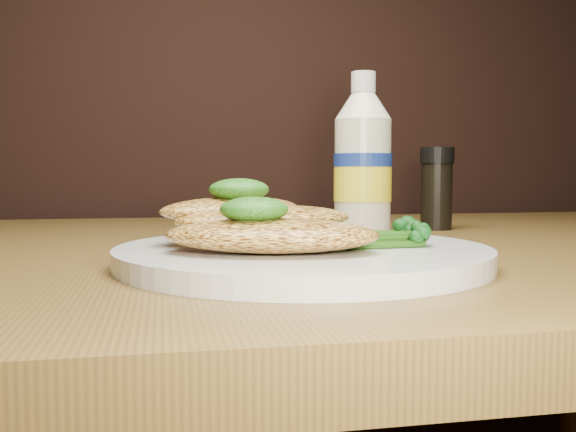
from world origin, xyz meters
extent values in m
cylinder|color=silver|center=(-0.09, 0.88, 0.76)|extent=(0.30, 0.30, 0.02)
ellipsoid|color=#ECB14B|center=(-0.12, 0.85, 0.78)|extent=(0.18, 0.12, 0.03)
ellipsoid|color=#ECB14B|center=(-0.12, 0.90, 0.79)|extent=(0.17, 0.11, 0.02)
ellipsoid|color=#ECB14B|center=(-0.14, 0.93, 0.79)|extent=(0.16, 0.13, 0.02)
ellipsoid|color=black|center=(-0.14, 0.85, 0.80)|extent=(0.05, 0.05, 0.02)
ellipsoid|color=black|center=(-0.14, 0.92, 0.81)|extent=(0.05, 0.05, 0.02)
camera|label=1|loc=(-0.20, 0.39, 0.83)|focal=39.29mm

